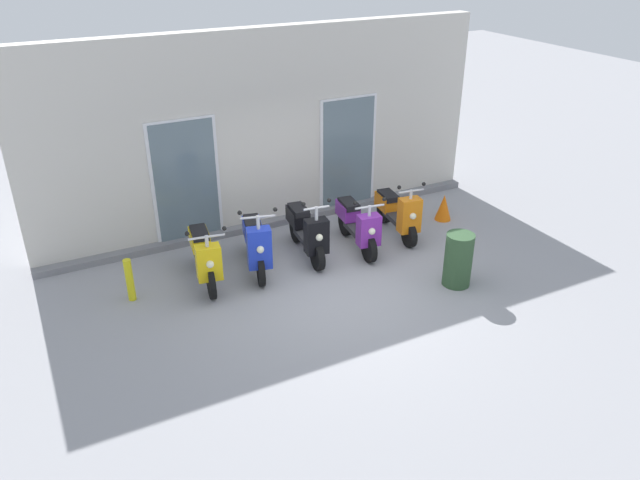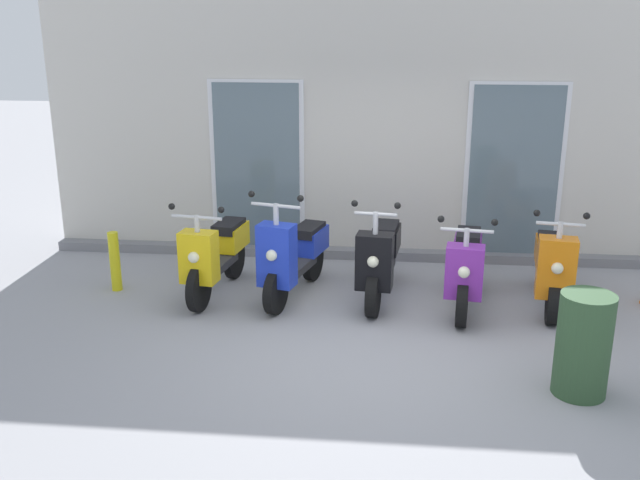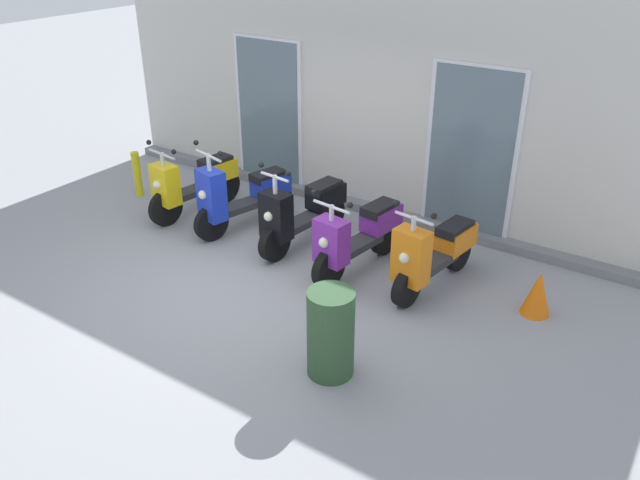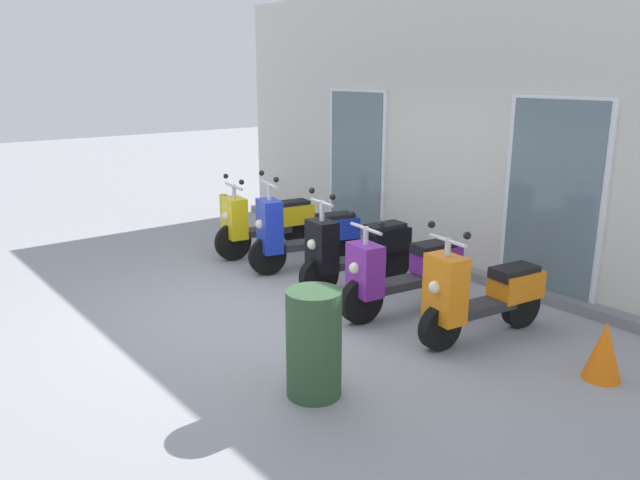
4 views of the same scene
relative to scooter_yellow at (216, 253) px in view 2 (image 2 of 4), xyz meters
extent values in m
plane|color=#939399|center=(1.85, -1.13, -0.49)|extent=(40.00, 40.00, 0.00)
cube|color=beige|center=(1.85, 1.68, 1.34)|extent=(8.76, 0.30, 3.66)
cube|color=slate|center=(1.85, 1.43, -0.43)|extent=(8.76, 0.20, 0.12)
cube|color=silver|center=(0.21, 1.51, 0.66)|extent=(1.23, 0.04, 2.30)
cube|color=slate|center=(0.21, 1.49, 0.66)|extent=(1.11, 0.02, 2.22)
cube|color=silver|center=(3.48, 1.51, 0.66)|extent=(1.23, 0.04, 2.30)
cube|color=slate|center=(3.48, 1.49, 0.66)|extent=(1.11, 0.02, 2.22)
cylinder|color=black|center=(-0.08, -0.51, -0.23)|extent=(0.17, 0.53, 0.52)
cylinder|color=black|center=(0.08, 0.54, -0.23)|extent=(0.17, 0.53, 0.52)
cube|color=#2D2D30|center=(0.00, 0.02, -0.13)|extent=(0.36, 0.69, 0.09)
cube|color=yellow|center=(-0.07, -0.47, 0.11)|extent=(0.41, 0.29, 0.56)
sphere|color=#F2EFCC|center=(-0.09, -0.60, 0.15)|extent=(0.12, 0.12, 0.12)
cube|color=yellow|center=(0.07, 0.45, 0.06)|extent=(0.37, 0.56, 0.28)
cube|color=black|center=(0.06, 0.41, 0.20)|extent=(0.33, 0.51, 0.11)
cylinder|color=silver|center=(-0.07, -0.47, 0.47)|extent=(0.06, 0.06, 0.20)
cylinder|color=silver|center=(-0.07, -0.47, 0.55)|extent=(0.56, 0.12, 0.04)
sphere|color=black|center=(0.20, -0.51, 0.65)|extent=(0.07, 0.07, 0.07)
sphere|color=black|center=(-0.35, -0.43, 0.65)|extent=(0.07, 0.07, 0.07)
cylinder|color=black|center=(0.76, -0.50, -0.24)|extent=(0.22, 0.50, 0.49)
cylinder|color=black|center=(1.04, 0.57, -0.24)|extent=(0.22, 0.50, 0.49)
cube|color=#2D2D30|center=(0.90, 0.04, -0.14)|extent=(0.43, 0.73, 0.09)
cube|color=#1E38C6|center=(0.77, -0.46, 0.16)|extent=(0.43, 0.33, 0.68)
sphere|color=#F2EFCC|center=(0.74, -0.59, 0.20)|extent=(0.12, 0.12, 0.12)
cube|color=#1E38C6|center=(1.01, 0.47, 0.04)|extent=(0.42, 0.58, 0.28)
cube|color=black|center=(1.00, 0.43, 0.18)|extent=(0.37, 0.53, 0.11)
cylinder|color=silver|center=(0.77, -0.46, 0.60)|extent=(0.06, 0.06, 0.24)
cylinder|color=silver|center=(0.77, -0.46, 0.70)|extent=(0.54, 0.17, 0.04)
sphere|color=black|center=(1.03, -0.53, 0.80)|extent=(0.07, 0.07, 0.07)
sphere|color=black|center=(0.50, -0.39, 0.80)|extent=(0.07, 0.07, 0.07)
cylinder|color=black|center=(1.79, -0.47, -0.25)|extent=(0.17, 0.49, 0.48)
cylinder|color=black|center=(1.92, 0.62, -0.25)|extent=(0.17, 0.49, 0.48)
cube|color=#2D2D30|center=(1.86, 0.07, -0.15)|extent=(0.34, 0.71, 0.09)
cube|color=black|center=(1.80, -0.43, 0.11)|extent=(0.41, 0.28, 0.60)
sphere|color=#F2EFCC|center=(1.78, -0.56, 0.15)|extent=(0.12, 0.12, 0.12)
cube|color=black|center=(1.91, 0.52, 0.07)|extent=(0.36, 0.55, 0.28)
cube|color=black|center=(1.90, 0.48, 0.21)|extent=(0.31, 0.51, 0.11)
cylinder|color=silver|center=(1.80, -0.43, 0.52)|extent=(0.06, 0.06, 0.25)
cylinder|color=silver|center=(1.80, -0.43, 0.63)|extent=(0.44, 0.09, 0.04)
sphere|color=black|center=(2.02, -0.46, 0.73)|extent=(0.07, 0.07, 0.07)
sphere|color=black|center=(1.58, -0.41, 0.73)|extent=(0.07, 0.07, 0.07)
cylinder|color=black|center=(2.71, -0.63, -0.24)|extent=(0.18, 0.50, 0.49)
cylinder|color=black|center=(2.86, 0.45, -0.24)|extent=(0.18, 0.50, 0.49)
cube|color=#2D2D30|center=(2.78, -0.09, -0.14)|extent=(0.35, 0.71, 0.09)
cube|color=purple|center=(2.71, -0.59, 0.09)|extent=(0.41, 0.29, 0.54)
sphere|color=#F2EFCC|center=(2.69, -0.72, 0.13)|extent=(0.12, 0.12, 0.12)
cube|color=purple|center=(2.84, 0.35, 0.06)|extent=(0.37, 0.56, 0.28)
cube|color=black|center=(2.84, 0.31, 0.20)|extent=(0.32, 0.51, 0.11)
cylinder|color=silver|center=(2.71, -0.59, 0.45)|extent=(0.06, 0.06, 0.20)
cylinder|color=silver|center=(2.71, -0.59, 0.53)|extent=(0.52, 0.11, 0.04)
sphere|color=black|center=(2.97, -0.63, 0.63)|extent=(0.07, 0.07, 0.07)
sphere|color=black|center=(2.45, -0.56, 0.63)|extent=(0.07, 0.07, 0.07)
cylinder|color=black|center=(3.64, -0.48, -0.26)|extent=(0.18, 0.46, 0.44)
cylinder|color=black|center=(3.79, 0.59, -0.26)|extent=(0.18, 0.46, 0.44)
cube|color=#2D2D30|center=(3.72, 0.05, -0.16)|extent=(0.35, 0.70, 0.09)
cube|color=orange|center=(3.65, -0.44, 0.11)|extent=(0.41, 0.29, 0.63)
sphere|color=#F2EFCC|center=(3.63, -0.57, 0.15)|extent=(0.12, 0.12, 0.12)
cube|color=orange|center=(3.78, 0.49, -0.01)|extent=(0.37, 0.56, 0.28)
cube|color=black|center=(3.77, 0.45, 0.13)|extent=(0.32, 0.51, 0.11)
cylinder|color=silver|center=(3.65, -0.44, 0.50)|extent=(0.06, 0.06, 0.19)
cylinder|color=silver|center=(3.65, -0.44, 0.58)|extent=(0.47, 0.10, 0.04)
sphere|color=black|center=(3.88, -0.48, 0.68)|extent=(0.07, 0.07, 0.07)
sphere|color=black|center=(3.41, -0.41, 0.68)|extent=(0.07, 0.07, 0.07)
cylinder|color=yellow|center=(-1.20, 0.00, -0.14)|extent=(0.12, 0.12, 0.70)
cylinder|color=#2D4C2D|center=(3.57, -1.93, -0.04)|extent=(0.45, 0.45, 0.89)
camera|label=1|loc=(-2.35, -8.60, 4.74)|focal=34.80mm
camera|label=2|loc=(1.93, -7.50, 2.55)|focal=40.01mm
camera|label=3|loc=(6.19, -6.05, 3.48)|focal=35.91mm
camera|label=4|loc=(7.17, -4.74, 2.06)|focal=34.86mm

